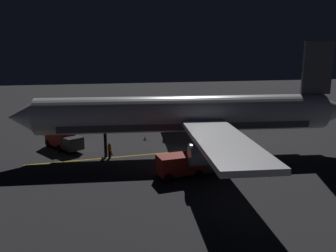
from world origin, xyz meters
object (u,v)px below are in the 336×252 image
Objects in this scene: traffic_cone_near_left at (145,138)px; traffic_cone_near_right at (102,159)px; baggage_truck at (63,139)px; catering_truck at (186,165)px; traffic_cone_under_wing at (111,153)px; ground_crew_worker at (109,151)px; airliner at (190,115)px.

traffic_cone_near_right is at bearing 143.55° from traffic_cone_near_left.
catering_truck is at bearing -134.90° from baggage_truck.
traffic_cone_near_left is 1.00× the size of traffic_cone_under_wing.
ground_crew_worker reaches higher than traffic_cone_near_right.
airliner is at bearing -86.86° from traffic_cone_near_right.
traffic_cone_under_wing is at bearing 140.69° from traffic_cone_near_left.
airliner is 10.15m from ground_crew_worker.
airliner is 8.34m from catering_truck.
airliner reaches higher than traffic_cone_near_right.
catering_truck is 10.36m from traffic_cone_near_right.
airliner is at bearing -18.12° from catering_truck.
traffic_cone_near_right is (-0.87, 0.85, -0.64)m from ground_crew_worker.
ground_crew_worker is at bearing -132.29° from baggage_truck.
traffic_cone_near_left is 7.68m from traffic_cone_under_wing.
baggage_truck reaches higher than ground_crew_worker.
catering_truck is 10.31m from ground_crew_worker.
baggage_truck is (5.30, 14.90, -3.40)m from airliner.
airliner is 10.30m from traffic_cone_under_wing.
traffic_cone_near_left is at bearing 29.76° from airliner.
traffic_cone_near_right is (6.63, 7.91, -0.94)m from catering_truck.
baggage_truck reaches higher than traffic_cone_near_right.
ground_crew_worker is (7.51, 7.05, -0.31)m from catering_truck.
ground_crew_worker is 1.37m from traffic_cone_near_right.
traffic_cone_near_left is at bearing -39.31° from traffic_cone_under_wing.
baggage_truck is 11.51× the size of traffic_cone_near_left.
traffic_cone_near_right is (-5.87, -4.64, -1.03)m from baggage_truck.
airliner is 74.47× the size of traffic_cone_under_wing.
baggage_truck reaches higher than catering_truck.
traffic_cone_near_right is at bearing 93.14° from airliner.
baggage_truck is 11.51× the size of traffic_cone_under_wing.
ground_crew_worker is 1.43m from traffic_cone_under_wing.
airliner reaches higher than traffic_cone_near_left.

